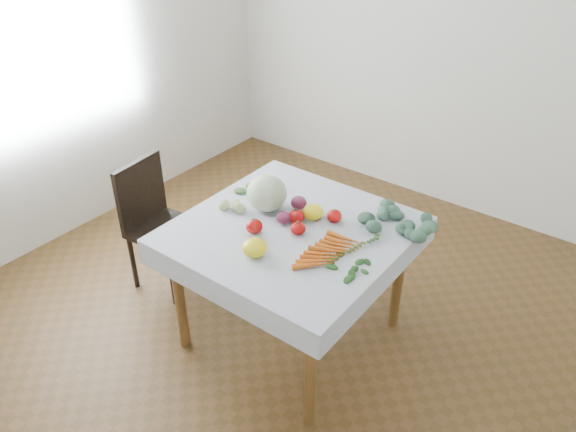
# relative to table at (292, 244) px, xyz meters

# --- Properties ---
(ground) EXTENTS (4.00, 4.00, 0.00)m
(ground) POSITION_rel_table_xyz_m (0.00, 0.00, -0.65)
(ground) COLOR brown
(back_wall) EXTENTS (4.00, 0.04, 2.70)m
(back_wall) POSITION_rel_table_xyz_m (0.00, 2.00, 0.70)
(back_wall) COLOR white
(back_wall) RESTS_ON ground
(left_wall) EXTENTS (0.04, 4.00, 2.70)m
(left_wall) POSITION_rel_table_xyz_m (-2.00, 0.00, 0.70)
(left_wall) COLOR white
(left_wall) RESTS_ON ground
(table) EXTENTS (1.00, 1.00, 0.75)m
(table) POSITION_rel_table_xyz_m (0.00, 0.00, 0.00)
(table) COLOR brown
(table) RESTS_ON ground
(tablecloth) EXTENTS (1.12, 1.12, 0.01)m
(tablecloth) POSITION_rel_table_xyz_m (0.00, 0.00, 0.10)
(tablecloth) COLOR white
(tablecloth) RESTS_ON table
(chair) EXTENTS (0.42, 0.42, 0.85)m
(chair) POSITION_rel_table_xyz_m (-1.01, -0.09, -0.17)
(chair) COLOR black
(chair) RESTS_ON ground
(cabbage) EXTENTS (0.22, 0.22, 0.20)m
(cabbage) POSITION_rel_table_xyz_m (-0.22, 0.07, 0.20)
(cabbage) COLOR beige
(cabbage) RESTS_ON tablecloth
(tomato_a) EXTENTS (0.11, 0.11, 0.07)m
(tomato_a) POSITION_rel_table_xyz_m (-0.01, 0.06, 0.14)
(tomato_a) COLOR #B10C0B
(tomato_a) RESTS_ON tablecloth
(tomato_b) EXTENTS (0.08, 0.08, 0.07)m
(tomato_b) POSITION_rel_table_xyz_m (0.14, 0.19, 0.14)
(tomato_b) COLOR #B10C0B
(tomato_b) RESTS_ON tablecloth
(tomato_c) EXTENTS (0.10, 0.10, 0.08)m
(tomato_c) POSITION_rel_table_xyz_m (-0.13, -0.15, 0.14)
(tomato_c) COLOR #B10C0B
(tomato_c) RESTS_ON tablecloth
(tomato_d) EXTENTS (0.09, 0.09, 0.07)m
(tomato_d) POSITION_rel_table_xyz_m (0.06, -0.02, 0.14)
(tomato_d) COLOR #B10C0B
(tomato_d) RESTS_ON tablecloth
(heirloom_back) EXTENTS (0.15, 0.15, 0.08)m
(heirloom_back) POSITION_rel_table_xyz_m (0.03, 0.15, 0.14)
(heirloom_back) COLOR #FFF21A
(heirloom_back) RESTS_ON tablecloth
(heirloom_front) EXTENTS (0.14, 0.14, 0.09)m
(heirloom_front) POSITION_rel_table_xyz_m (-0.00, -0.30, 0.15)
(heirloom_front) COLOR #FFF21A
(heirloom_front) RESTS_ON tablecloth
(onion_a) EXTENTS (0.10, 0.10, 0.07)m
(onion_a) POSITION_rel_table_xyz_m (-0.09, 0.18, 0.14)
(onion_a) COLOR #5C1A3C
(onion_a) RESTS_ON tablecloth
(onion_b) EXTENTS (0.10, 0.10, 0.07)m
(onion_b) POSITION_rel_table_xyz_m (-0.06, 0.01, 0.14)
(onion_b) COLOR #5C1A3C
(onion_b) RESTS_ON tablecloth
(tomatillo_cluster) EXTENTS (0.15, 0.12, 0.05)m
(tomatillo_cluster) POSITION_rel_table_xyz_m (-0.38, -0.06, 0.13)
(tomatillo_cluster) COLOR #B9C773
(tomatillo_cluster) RESTS_ON tablecloth
(carrot_bunch) EXTENTS (0.22, 0.39, 0.03)m
(carrot_bunch) POSITION_rel_table_xyz_m (0.29, -0.07, 0.12)
(carrot_bunch) COLOR orange
(carrot_bunch) RESTS_ON tablecloth
(kale_bunch) EXTENTS (0.37, 0.33, 0.05)m
(kale_bunch) POSITION_rel_table_xyz_m (0.46, 0.35, 0.13)
(kale_bunch) COLOR #3E6552
(kale_bunch) RESTS_ON tablecloth
(basil_bunch) EXTENTS (0.26, 0.18, 0.01)m
(basil_bunch) POSITION_rel_table_xyz_m (0.40, -0.11, 0.11)
(basil_bunch) COLOR #25561A
(basil_bunch) RESTS_ON tablecloth
(dill_bunch) EXTENTS (0.25, 0.23, 0.03)m
(dill_bunch) POSITION_rel_table_xyz_m (-0.44, 0.18, 0.12)
(dill_bunch) COLOR #3E6F33
(dill_bunch) RESTS_ON tablecloth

